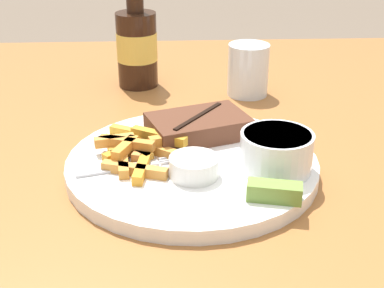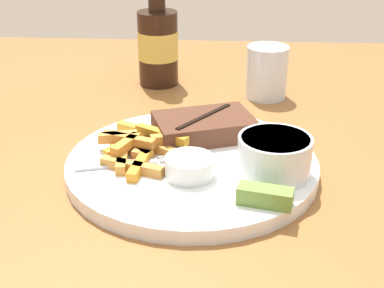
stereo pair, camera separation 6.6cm
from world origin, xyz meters
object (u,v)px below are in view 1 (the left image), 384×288
object	(u,v)px
knife_utensil	(174,143)
beer_bottle	(137,44)
coleslaw_cup	(276,149)
dipping_sauce_cup	(191,166)
fork_utensil	(127,167)
drinking_glass	(248,70)
dinner_plate	(192,165)
pickle_spear	(274,192)
steak_portion	(198,126)

from	to	relation	value
knife_utensil	beer_bottle	world-z (taller)	beer_bottle
coleslaw_cup	dipping_sauce_cup	distance (m)	0.10
dipping_sauce_cup	fork_utensil	size ratio (longest dim) A/B	0.44
dipping_sauce_cup	drinking_glass	size ratio (longest dim) A/B	0.66
fork_utensil	drinking_glass	world-z (taller)	drinking_glass
dinner_plate	dipping_sauce_cup	distance (m)	0.05
pickle_spear	knife_utensil	bearing A→B (deg)	127.08
steak_portion	drinking_glass	xyz separation A→B (m)	(0.10, 0.20, 0.01)
knife_utensil	drinking_glass	bearing A→B (deg)	-31.48
drinking_glass	coleslaw_cup	bearing A→B (deg)	-91.99
steak_portion	knife_utensil	world-z (taller)	steak_portion
dinner_plate	dipping_sauce_cup	size ratio (longest dim) A/B	5.39
pickle_spear	fork_utensil	bearing A→B (deg)	154.29
dipping_sauce_cup	beer_bottle	bearing A→B (deg)	101.67
drinking_glass	dipping_sauce_cup	bearing A→B (deg)	-109.53
pickle_spear	dipping_sauce_cup	bearing A→B (deg)	146.95
dipping_sauce_cup	knife_utensil	distance (m)	0.09
drinking_glass	fork_utensil	bearing A→B (deg)	-122.66
dinner_plate	pickle_spear	size ratio (longest dim) A/B	5.02
dinner_plate	pickle_spear	distance (m)	0.13
coleslaw_cup	dinner_plate	bearing A→B (deg)	161.07
drinking_glass	beer_bottle	bearing A→B (deg)	163.33
knife_utensil	drinking_glass	size ratio (longest dim) A/B	1.89
coleslaw_cup	knife_utensil	distance (m)	0.14
beer_bottle	steak_portion	bearing A→B (deg)	-70.40
beer_bottle	drinking_glass	bearing A→B (deg)	-16.67
steak_portion	pickle_spear	world-z (taller)	steak_portion
steak_portion	drinking_glass	bearing A→B (deg)	64.57
dipping_sauce_cup	pickle_spear	bearing A→B (deg)	-33.05
dinner_plate	coleslaw_cup	bearing A→B (deg)	-18.93
dinner_plate	dipping_sauce_cup	world-z (taller)	dipping_sauce_cup
pickle_spear	fork_utensil	size ratio (longest dim) A/B	0.47
steak_portion	coleslaw_cup	bearing A→B (deg)	-49.81
dipping_sauce_cup	knife_utensil	xyz separation A→B (m)	(-0.02, 0.08, -0.01)
fork_utensil	dipping_sauce_cup	bearing A→B (deg)	-31.91
pickle_spear	knife_utensil	world-z (taller)	pickle_spear
fork_utensil	knife_utensil	bearing A→B (deg)	30.47
coleslaw_cup	pickle_spear	xyz separation A→B (m)	(-0.01, -0.07, -0.02)
dinner_plate	drinking_glass	distance (m)	0.29
coleslaw_cup	beer_bottle	bearing A→B (deg)	116.27
steak_portion	drinking_glass	world-z (taller)	drinking_glass
pickle_spear	drinking_glass	distance (m)	0.37
dipping_sauce_cup	pickle_spear	size ratio (longest dim) A/B	0.93
dinner_plate	drinking_glass	bearing A→B (deg)	68.20
coleslaw_cup	knife_utensil	size ratio (longest dim) A/B	0.52
coleslaw_cup	pickle_spear	distance (m)	0.07
beer_bottle	drinking_glass	distance (m)	0.20
dinner_plate	steak_portion	size ratio (longest dim) A/B	2.09
beer_bottle	knife_utensil	bearing A→B (deg)	-78.53
steak_portion	coleslaw_cup	world-z (taller)	coleslaw_cup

